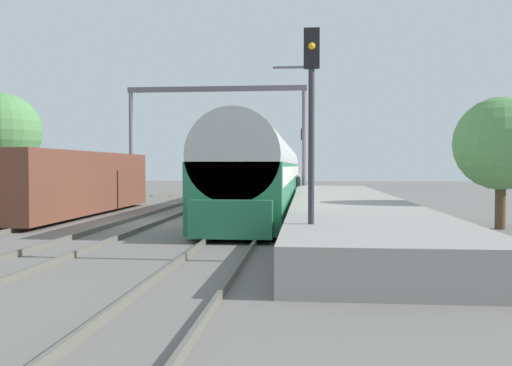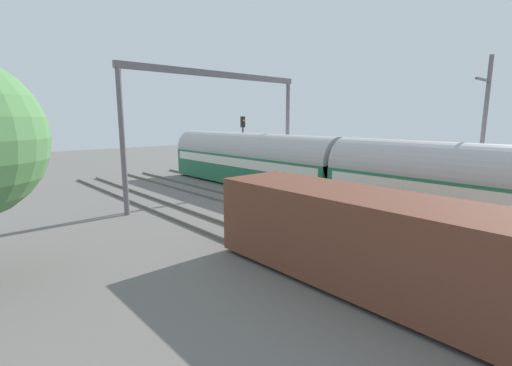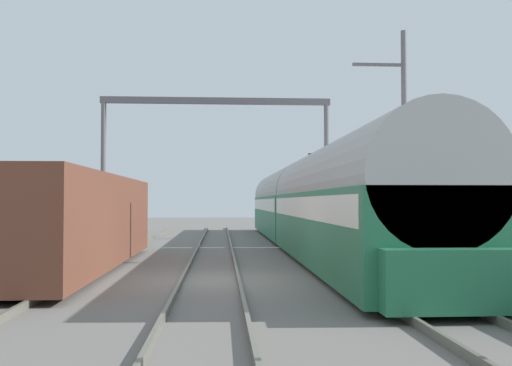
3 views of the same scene
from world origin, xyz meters
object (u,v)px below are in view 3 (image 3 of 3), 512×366
railway_signal_far (311,182)px  catenary_gantry (216,137)px  freight_car (74,221)px  passenger_train (308,204)px  person_crossing (328,221)px

railway_signal_far → catenary_gantry: (-6.11, -5.03, 2.33)m
freight_car → catenary_gantry: (4.19, 14.25, 4.18)m
passenger_train → person_crossing: 4.41m
passenger_train → freight_car: passenger_train is taller
freight_car → person_crossing: bearing=50.3°
freight_car → catenary_gantry: catenary_gantry is taller
freight_car → railway_signal_far: bearing=61.9°
railway_signal_far → catenary_gantry: size_ratio=0.41×
freight_car → catenary_gantry: size_ratio=1.02×
freight_car → railway_signal_far: railway_signal_far is taller
freight_car → passenger_train: bearing=44.0°
catenary_gantry → freight_car: bearing=-106.4°
person_crossing → railway_signal_far: 7.57m
passenger_train → freight_car: bearing=-136.0°
person_crossing → railway_signal_far: bearing=-9.9°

